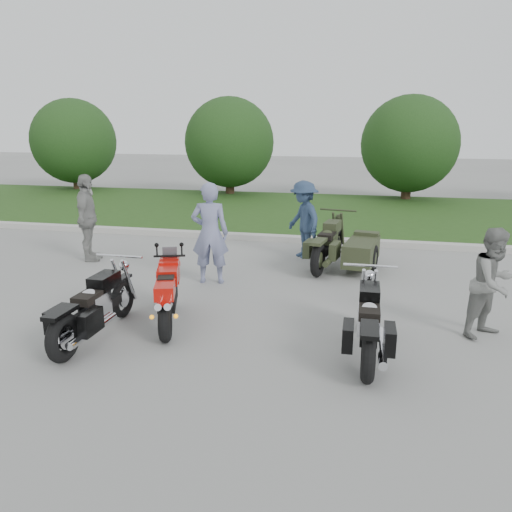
% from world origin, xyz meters
% --- Properties ---
extents(ground, '(80.00, 80.00, 0.00)m').
position_xyz_m(ground, '(0.00, 0.00, 0.00)').
color(ground, '#989893').
rests_on(ground, ground).
extents(curb, '(60.00, 0.30, 0.15)m').
position_xyz_m(curb, '(0.00, 6.00, 0.07)').
color(curb, '#B7B4AC').
rests_on(curb, ground).
extents(grass_strip, '(60.00, 8.00, 0.14)m').
position_xyz_m(grass_strip, '(0.00, 10.15, 0.07)').
color(grass_strip, '#30591E').
rests_on(grass_strip, ground).
extents(tree_far_left, '(3.60, 3.60, 4.00)m').
position_xyz_m(tree_far_left, '(-10.00, 13.50, 2.19)').
color(tree_far_left, '#3F2B1C').
rests_on(tree_far_left, ground).
extents(tree_mid_left, '(3.60, 3.60, 4.00)m').
position_xyz_m(tree_mid_left, '(-3.00, 13.50, 2.19)').
color(tree_mid_left, '#3F2B1C').
rests_on(tree_mid_left, ground).
extents(tree_mid_right, '(3.60, 3.60, 4.00)m').
position_xyz_m(tree_mid_right, '(4.00, 13.50, 2.19)').
color(tree_mid_right, '#3F2B1C').
rests_on(tree_mid_right, ground).
extents(sportbike_red, '(0.74, 1.79, 0.87)m').
position_xyz_m(sportbike_red, '(-0.28, 0.18, 0.51)').
color(sportbike_red, black).
rests_on(sportbike_red, ground).
extents(cruiser_left, '(0.37, 2.19, 0.84)m').
position_xyz_m(cruiser_left, '(-1.10, -0.54, 0.43)').
color(cruiser_left, black).
rests_on(cruiser_left, ground).
extents(cruiser_right, '(0.37, 2.19, 0.84)m').
position_xyz_m(cruiser_right, '(2.66, -0.24, 0.43)').
color(cruiser_right, black).
rests_on(cruiser_right, ground).
extents(cruiser_sidecar, '(1.36, 2.36, 0.91)m').
position_xyz_m(cruiser_sidecar, '(2.20, 3.79, 0.43)').
color(cruiser_sidecar, black).
rests_on(cruiser_sidecar, ground).
extents(person_stripe, '(0.77, 0.57, 1.92)m').
position_xyz_m(person_stripe, '(-0.29, 2.33, 0.96)').
color(person_stripe, '#7D83AA').
rests_on(person_stripe, ground).
extents(person_grey, '(0.97, 0.96, 1.58)m').
position_xyz_m(person_grey, '(4.34, 0.81, 0.79)').
color(person_grey, gray).
rests_on(person_grey, ground).
extents(person_denim, '(1.19, 1.28, 1.73)m').
position_xyz_m(person_denim, '(1.19, 4.56, 0.87)').
color(person_denim, navy).
rests_on(person_denim, ground).
extents(person_back, '(0.77, 1.20, 1.90)m').
position_xyz_m(person_back, '(-3.39, 3.26, 0.95)').
color(person_back, gray).
rests_on(person_back, ground).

